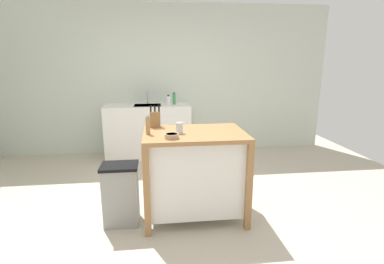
% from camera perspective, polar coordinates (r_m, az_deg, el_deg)
% --- Properties ---
extents(ground_plane, '(6.85, 6.85, 0.00)m').
position_cam_1_polar(ground_plane, '(3.17, -3.36, -16.81)').
color(ground_plane, '#BCB29E').
rests_on(ground_plane, ground).
extents(wall_back, '(5.85, 0.10, 2.60)m').
position_cam_1_polar(wall_back, '(5.23, -5.25, 10.20)').
color(wall_back, silver).
rests_on(wall_back, ground).
extents(kitchen_island, '(1.03, 0.75, 0.92)m').
position_cam_1_polar(kitchen_island, '(3.04, 0.45, -7.44)').
color(kitchen_island, '#9E7042').
rests_on(kitchen_island, ground).
extents(knife_block, '(0.11, 0.09, 0.24)m').
position_cam_1_polar(knife_block, '(3.15, -7.31, 2.58)').
color(knife_block, olive).
rests_on(knife_block, kitchen_island).
extents(bowl_stoneware_deep, '(0.13, 0.13, 0.04)m').
position_cam_1_polar(bowl_stoneware_deep, '(2.67, -4.04, -0.78)').
color(bowl_stoneware_deep, tan).
rests_on(bowl_stoneware_deep, kitchen_island).
extents(drinking_cup, '(0.07, 0.07, 0.11)m').
position_cam_1_polar(drinking_cup, '(2.85, -2.50, 0.80)').
color(drinking_cup, silver).
rests_on(drinking_cup, kitchen_island).
extents(pepper_grinder, '(0.04, 0.04, 0.19)m').
position_cam_1_polar(pepper_grinder, '(2.83, -8.72, 1.36)').
color(pepper_grinder, '#AD7F4C').
rests_on(pepper_grinder, kitchen_island).
extents(trash_bin, '(0.36, 0.28, 0.63)m').
position_cam_1_polar(trash_bin, '(3.05, -13.88, -11.85)').
color(trash_bin, gray).
rests_on(trash_bin, ground).
extents(sink_counter, '(1.42, 0.60, 0.91)m').
position_cam_1_polar(sink_counter, '(5.00, -8.59, 0.19)').
color(sink_counter, white).
rests_on(sink_counter, ground).
extents(sink_faucet, '(0.02, 0.02, 0.22)m').
position_cam_1_polar(sink_faucet, '(5.04, -8.77, 6.78)').
color(sink_faucet, '#B7BCC1').
rests_on(sink_faucet, sink_counter).
extents(bottle_hand_soap, '(0.06, 0.06, 0.17)m').
position_cam_1_polar(bottle_hand_soap, '(4.84, -4.68, 6.25)').
color(bottle_hand_soap, white).
rests_on(bottle_hand_soap, sink_counter).
extents(bottle_dish_soap, '(0.05, 0.05, 0.20)m').
position_cam_1_polar(bottle_dish_soap, '(4.93, -3.56, 6.57)').
color(bottle_dish_soap, green).
rests_on(bottle_dish_soap, sink_counter).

